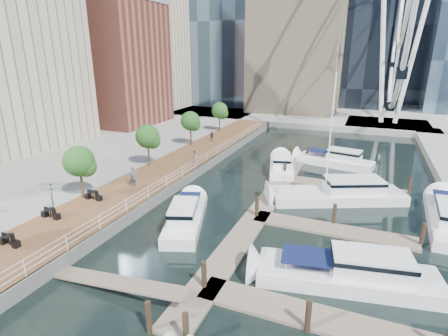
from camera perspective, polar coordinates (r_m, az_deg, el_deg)
The scene contains 17 objects.
ground at distance 23.86m, azimuth -7.83°, elevation -14.62°, with size 520.00×520.00×0.00m, color black.
boardwalk at distance 39.57m, azimuth -8.33°, elevation -0.25°, with size 6.00×60.00×1.00m, color brown.
seawall at distance 38.19m, azimuth -4.45°, elevation -0.79°, with size 0.25×60.00×1.00m, color #595954.
land_inland at distance 57.86m, azimuth -32.09°, elevation 3.00°, with size 48.00×90.00×1.00m, color gray.
land_far at distance 120.25m, azimuth 17.68°, elevation 11.39°, with size 200.00×114.00×1.00m, color gray.
pier at distance 70.34m, azimuth 25.09°, elevation 6.31°, with size 14.00×12.00×1.00m, color gray.
railing at distance 37.91m, azimuth -4.62°, elevation 0.69°, with size 0.10×60.00×1.05m, color white, non-canonical shape.
floating_docks at distance 29.92m, azimuth 15.69°, elevation -6.97°, with size 16.00×34.00×2.60m.
midrise_condos at distance 62.25m, azimuth -23.73°, elevation 17.21°, with size 19.00×67.00×28.00m.
street_trees at distance 39.03m, azimuth -12.38°, elevation 5.04°, with size 2.60×42.60×4.60m.
cafe_tables at distance 28.24m, azimuth -28.93°, elevation -8.27°, with size 2.50×13.70×0.74m.
yacht_foreground at distance 22.78m, azimuth 19.27°, elevation -17.34°, with size 3.03×11.31×2.15m, color silver, non-canonical shape.
pedestrian_near at distance 33.63m, azimuth -14.58°, elevation -1.39°, with size 0.69×0.45×1.89m, color #53586F.
pedestrian_mid at distance 39.99m, azimuth -4.84°, elevation 1.93°, with size 0.71×0.56×1.47m, color #8D6D61.
pedestrian_far at distance 49.80m, azimuth -2.01°, elevation 5.23°, with size 0.87×0.36×1.49m, color #333A40.
moored_yachts at distance 33.30m, azimuth 17.01°, elevation -5.40°, with size 23.57×36.16×11.50m.
cafe_seating at distance 27.12m, azimuth -32.44°, elevation -7.66°, with size 4.48×11.33×2.74m.
Camera 1 is at (10.49, -17.16, 12.83)m, focal length 28.00 mm.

